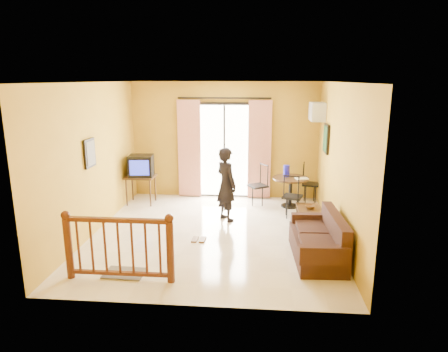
# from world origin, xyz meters

# --- Properties ---
(ground) EXTENTS (5.00, 5.00, 0.00)m
(ground) POSITION_xyz_m (0.00, 0.00, 0.00)
(ground) COLOR beige
(ground) RESTS_ON ground
(room_shell) EXTENTS (5.00, 5.00, 5.00)m
(room_shell) POSITION_xyz_m (0.00, 0.00, 1.70)
(room_shell) COLOR white
(room_shell) RESTS_ON ground
(balcony_door) EXTENTS (2.25, 0.14, 2.46)m
(balcony_door) POSITION_xyz_m (0.00, 2.43, 1.19)
(balcony_door) COLOR black
(balcony_door) RESTS_ON ground
(tv_table) EXTENTS (0.67, 0.56, 0.67)m
(tv_table) POSITION_xyz_m (-1.90, 1.74, 0.59)
(tv_table) COLOR black
(tv_table) RESTS_ON ground
(television) EXTENTS (0.59, 0.55, 0.48)m
(television) POSITION_xyz_m (-1.87, 1.74, 0.91)
(television) COLOR black
(television) RESTS_ON tv_table
(picture_left) EXTENTS (0.05, 0.42, 0.52)m
(picture_left) POSITION_xyz_m (-2.22, -0.20, 1.55)
(picture_left) COLOR black
(picture_left) RESTS_ON room_shell
(dining_table) EXTENTS (0.82, 0.82, 0.69)m
(dining_table) POSITION_xyz_m (1.57, 1.78, 0.54)
(dining_table) COLOR black
(dining_table) RESTS_ON ground
(water_jug) EXTENTS (0.14, 0.14, 0.26)m
(water_jug) POSITION_xyz_m (1.47, 1.88, 0.82)
(water_jug) COLOR #1815CB
(water_jug) RESTS_ON dining_table
(serving_tray) EXTENTS (0.31, 0.24, 0.02)m
(serving_tray) POSITION_xyz_m (1.80, 1.68, 0.70)
(serving_tray) COLOR white
(serving_tray) RESTS_ON dining_table
(dining_chairs) EXTENTS (1.74, 1.55, 0.95)m
(dining_chairs) POSITION_xyz_m (1.48, 1.69, 0.00)
(dining_chairs) COLOR black
(dining_chairs) RESTS_ON ground
(air_conditioner) EXTENTS (0.31, 0.60, 0.40)m
(air_conditioner) POSITION_xyz_m (2.09, 1.95, 2.15)
(air_conditioner) COLOR silver
(air_conditioner) RESTS_ON room_shell
(botanical_print) EXTENTS (0.05, 0.50, 0.60)m
(botanical_print) POSITION_xyz_m (2.22, 1.30, 1.65)
(botanical_print) COLOR black
(botanical_print) RESTS_ON room_shell
(coffee_table) EXTENTS (0.47, 0.85, 0.38)m
(coffee_table) POSITION_xyz_m (1.85, 0.47, 0.25)
(coffee_table) COLOR black
(coffee_table) RESTS_ON ground
(bowl) EXTENTS (0.23, 0.23, 0.06)m
(bowl) POSITION_xyz_m (1.85, 0.52, 0.41)
(bowl) COLOR brown
(bowl) RESTS_ON coffee_table
(sofa) EXTENTS (0.80, 1.61, 0.75)m
(sofa) POSITION_xyz_m (1.85, -0.93, 0.28)
(sofa) COLOR black
(sofa) RESTS_ON ground
(standing_person) EXTENTS (0.63, 0.66, 1.52)m
(standing_person) POSITION_xyz_m (0.18, 0.78, 0.76)
(standing_person) COLOR black
(standing_person) RESTS_ON ground
(stair_balustrade) EXTENTS (1.63, 0.13, 1.04)m
(stair_balustrade) POSITION_xyz_m (-1.15, -1.90, 0.56)
(stair_balustrade) COLOR #471E0F
(stair_balustrade) RESTS_ON ground
(doormat) EXTENTS (0.62, 0.43, 0.02)m
(doormat) POSITION_xyz_m (-1.15, -1.72, 0.01)
(doormat) COLOR #585146
(doormat) RESTS_ON ground
(sandals) EXTENTS (0.25, 0.25, 0.03)m
(sandals) POSITION_xyz_m (-0.23, -0.36, 0.01)
(sandals) COLOR brown
(sandals) RESTS_ON ground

